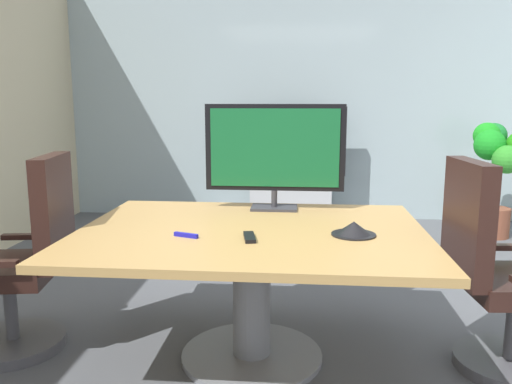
% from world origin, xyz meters
% --- Properties ---
extents(ground_plane, '(7.74, 7.74, 0.00)m').
position_xyz_m(ground_plane, '(0.00, 0.00, 0.00)').
color(ground_plane, '#515459').
extents(wall_back_glass_partition, '(5.40, 0.10, 2.90)m').
position_xyz_m(wall_back_glass_partition, '(0.00, 3.37, 1.45)').
color(wall_back_glass_partition, '#9EB2B7').
rests_on(wall_back_glass_partition, ground).
extents(conference_table, '(1.78, 1.37, 0.72)m').
position_xyz_m(conference_table, '(-0.15, -0.15, 0.55)').
color(conference_table, '#B2894C').
rests_on(conference_table, ground).
extents(office_chair_left, '(0.63, 0.61, 1.09)m').
position_xyz_m(office_chair_left, '(-1.40, -0.15, 0.46)').
color(office_chair_left, '#4C4C51').
rests_on(office_chair_left, ground).
extents(office_chair_right, '(0.61, 0.59, 1.09)m').
position_xyz_m(office_chair_right, '(1.10, -0.15, 0.46)').
color(office_chair_right, '#4C4C51').
rests_on(office_chair_right, ground).
extents(tv_monitor, '(0.84, 0.18, 0.64)m').
position_xyz_m(tv_monitor, '(-0.06, 0.37, 1.08)').
color(tv_monitor, '#333338').
rests_on(tv_monitor, conference_table).
extents(wall_display_unit, '(1.20, 0.36, 1.31)m').
position_xyz_m(wall_display_unit, '(-0.02, 3.01, 0.44)').
color(wall_display_unit, '#B7BABC').
rests_on(wall_display_unit, ground).
extents(potted_plant, '(0.59, 0.63, 1.16)m').
position_xyz_m(potted_plant, '(2.05, 2.58, 0.75)').
color(potted_plant, brown).
rests_on(potted_plant, ground).
extents(conference_phone, '(0.22, 0.22, 0.07)m').
position_xyz_m(conference_phone, '(0.37, -0.23, 0.75)').
color(conference_phone, black).
rests_on(conference_phone, conference_table).
extents(remote_control, '(0.08, 0.18, 0.02)m').
position_xyz_m(remote_control, '(-0.14, -0.34, 0.73)').
color(remote_control, black).
rests_on(remote_control, conference_table).
extents(whiteboard_marker, '(0.13, 0.06, 0.02)m').
position_xyz_m(whiteboard_marker, '(-0.45, -0.34, 0.73)').
color(whiteboard_marker, '#1919A5').
rests_on(whiteboard_marker, conference_table).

